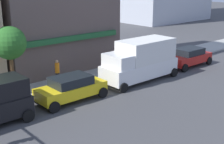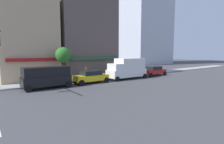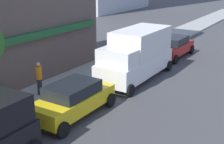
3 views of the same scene
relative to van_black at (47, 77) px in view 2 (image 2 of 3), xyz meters
The scene contains 9 objects.
storefront_row 10.21m from the van_black, 51.73° to the left, with size 17.48×5.30×14.47m.
tower_distant 51.62m from the van_black, 31.66° to the left, with size 16.54×15.77×40.70m.
van_black is the anchor object (origin of this frame).
sedan_yellow 5.55m from the van_black, ahead, with size 4.41×2.02×1.59m.
box_truck_white 11.74m from the van_black, ahead, with size 6.20×2.42×3.04m.
sedan_red 17.80m from the van_black, ahead, with size 4.42×2.02×1.59m.
pedestrian_blue_shirt 2.29m from the van_black, 78.27° to the left, with size 0.32×0.32×1.77m.
pedestrian_orange_vest 7.00m from the van_black, 24.70° to the left, with size 0.32×0.32×1.77m.
street_tree 4.71m from the van_black, 42.65° to the left, with size 2.05×2.05×4.46m.
Camera 2 is at (3.33, -14.56, 3.83)m, focal length 28.00 mm.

